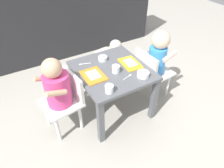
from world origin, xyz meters
The scene contains 14 objects.
ground_plane centered at (0.00, 0.00, 0.00)m, with size 7.00×7.00×0.00m, color #9E998E.
kitchen_cabinet_back centered at (0.00, 1.25, 0.45)m, with size 2.36×0.39×0.90m, color #232326.
dining_table centered at (0.00, 0.00, 0.37)m, with size 0.56×0.59×0.44m.
seated_child_left centered at (-0.44, 0.01, 0.41)m, with size 0.31×0.31×0.67m.
seated_child_right centered at (0.44, -0.02, 0.43)m, with size 0.30×0.30×0.67m.
dog centered at (0.25, 0.58, 0.21)m, with size 0.47×0.26×0.32m.
food_tray_left centered at (-0.17, -0.01, 0.45)m, with size 0.16×0.20×0.02m.
food_tray_right centered at (0.17, -0.01, 0.45)m, with size 0.15×0.22×0.02m.
water_cup_left centered at (0.01, -0.05, 0.47)m, with size 0.06×0.06×0.06m.
water_cup_right centered at (-0.16, -0.23, 0.46)m, with size 0.06×0.06×0.06m.
cereal_bowl_right_side centered at (0.00, 0.16, 0.46)m, with size 0.08×0.08×0.03m.
cereal_bowl_left_side centered at (0.16, -0.20, 0.46)m, with size 0.09×0.09×0.04m.
spoon_by_left_tray centered at (-0.17, 0.18, 0.44)m, with size 0.10×0.04×0.01m.
spoon_by_right_tray centered at (0.05, -0.15, 0.44)m, with size 0.10×0.04×0.01m.
Camera 1 is at (-0.67, -1.16, 1.37)m, focal length 32.38 mm.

